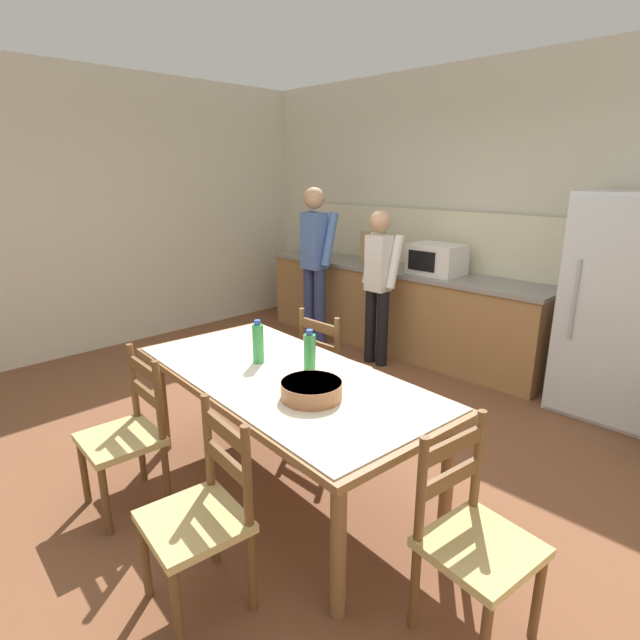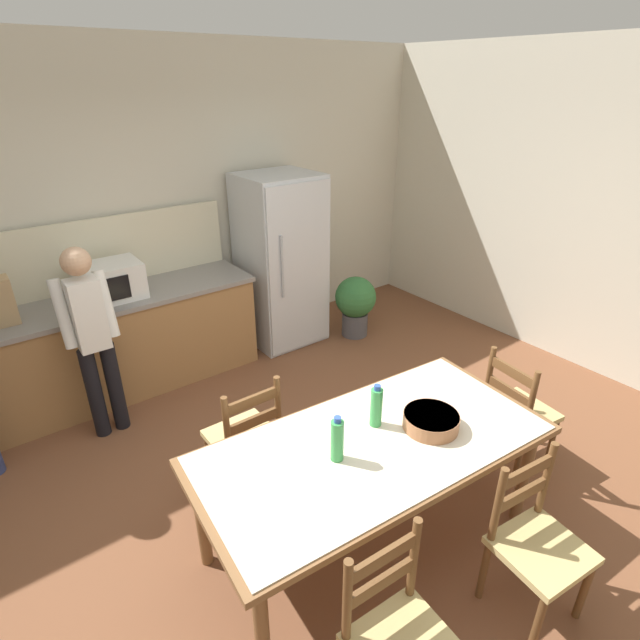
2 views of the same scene
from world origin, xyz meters
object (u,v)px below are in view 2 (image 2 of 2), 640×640
object	(u,v)px
bottle_off_centre	(376,407)
dining_table	(374,452)
serving_bowl	(431,420)
chair_side_far_left	(245,438)
bottle_near_centre	(337,440)
chair_side_near_right	(536,543)
potted_plant	(355,302)
chair_side_near_left	(399,640)
microwave	(110,281)
person_at_counter	(92,335)
refrigerator	(281,261)
chair_head_end	(517,411)

from	to	relation	value
bottle_off_centre	dining_table	bearing A→B (deg)	-134.72
serving_bowl	chair_side_far_left	bearing A→B (deg)	128.74
bottle_near_centre	chair_side_near_right	xyz separation A→B (m)	(0.64, -0.83, -0.43)
chair_side_far_left	potted_plant	distance (m)	2.46
serving_bowl	chair_side_near_left	size ratio (longest dim) A/B	0.35
microwave	person_at_counter	size ratio (longest dim) A/B	0.33
bottle_off_centre	chair_side_far_left	bearing A→B (deg)	125.36
bottle_near_centre	serving_bowl	world-z (taller)	bottle_near_centre
bottle_near_centre	chair_side_near_left	distance (m)	0.91
bottle_near_centre	serving_bowl	distance (m)	0.61
serving_bowl	refrigerator	bearing A→B (deg)	75.05
microwave	person_at_counter	world-z (taller)	person_at_counter
chair_head_end	microwave	bearing A→B (deg)	43.42
refrigerator	bottle_off_centre	xyz separation A→B (m)	(-0.94, -2.43, 0.01)
chair_side_far_left	refrigerator	bearing A→B (deg)	-129.34
refrigerator	bottle_off_centre	bearing A→B (deg)	-111.14
serving_bowl	dining_table	bearing A→B (deg)	163.69
person_at_counter	serving_bowl	bearing A→B (deg)	-149.15
microwave	chair_side_far_left	bearing A→B (deg)	-82.25
chair_head_end	dining_table	bearing A→B (deg)	93.09
serving_bowl	chair_side_far_left	world-z (taller)	chair_side_far_left
chair_side_near_right	serving_bowl	bearing A→B (deg)	100.48
refrigerator	bottle_near_centre	world-z (taller)	refrigerator
chair_head_end	chair_side_far_left	distance (m)	1.90
bottle_near_centre	bottle_off_centre	size ratio (longest dim) A/B	1.00
microwave	chair_side_far_left	distance (m)	1.87
person_at_counter	bottle_off_centre	bearing A→B (deg)	-151.57
chair_head_end	chair_side_near_left	xyz separation A→B (m)	(-1.80, -0.63, 0.00)
chair_side_near_left	potted_plant	xyz separation A→B (m)	(2.21, 2.84, -0.06)
bottle_near_centre	chair_side_far_left	size ratio (longest dim) A/B	0.30
chair_side_near_left	bottle_near_centre	bearing A→B (deg)	74.33
serving_bowl	person_at_counter	bearing A→B (deg)	120.85
chair_head_end	person_at_counter	world-z (taller)	person_at_counter
serving_bowl	person_at_counter	world-z (taller)	person_at_counter
chair_side_near_right	potted_plant	distance (m)	3.20
microwave	person_at_counter	distance (m)	0.63
bottle_near_centre	chair_side_near_left	size ratio (longest dim) A/B	0.30
bottle_near_centre	chair_head_end	xyz separation A→B (m)	(1.54, -0.13, -0.43)
microwave	chair_head_end	bearing A→B (deg)	-54.34
refrigerator	chair_side_near_left	bearing A→B (deg)	-115.54
microwave	bottle_near_centre	distance (m)	2.57
microwave	chair_head_end	size ratio (longest dim) A/B	0.55
microwave	person_at_counter	bearing A→B (deg)	-121.08
potted_plant	person_at_counter	bearing A→B (deg)	-178.44
refrigerator	dining_table	distance (m)	2.76
serving_bowl	chair_head_end	bearing A→B (deg)	-0.28
chair_head_end	potted_plant	distance (m)	2.26
refrigerator	serving_bowl	world-z (taller)	refrigerator
bottle_off_centre	potted_plant	distance (m)	2.60
serving_bowl	potted_plant	distance (m)	2.63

